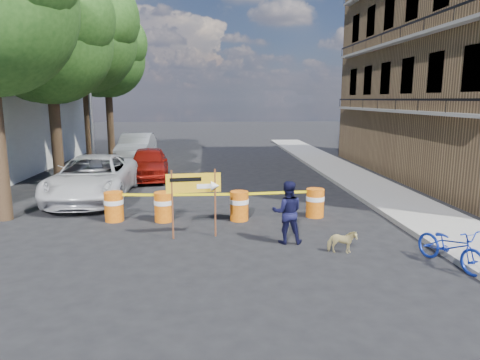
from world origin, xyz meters
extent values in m
plane|color=black|center=(0.00, 0.00, 0.00)|extent=(120.00, 120.00, 0.00)
cube|color=gray|center=(6.20, 6.00, 0.07)|extent=(2.40, 40.00, 0.15)
cylinder|color=#332316|center=(-6.80, 7.00, 2.38)|extent=(0.44, 0.44, 4.76)
sphere|color=#1D4714|center=(-6.80, 7.00, 5.95)|extent=(5.00, 5.00, 5.00)
sphere|color=#1D4714|center=(-5.92, 6.50, 6.80)|extent=(3.75, 3.75, 3.75)
sphere|color=#1D4714|center=(-7.55, 7.62, 5.27)|extent=(3.50, 3.50, 3.50)
cylinder|color=#332316|center=(-6.80, 12.00, 2.66)|extent=(0.44, 0.44, 5.32)
sphere|color=#1D4714|center=(-6.80, 12.00, 6.65)|extent=(5.40, 5.40, 5.40)
sphere|color=#1D4714|center=(-5.85, 11.46, 7.60)|extent=(4.05, 4.05, 4.05)
sphere|color=#1D4714|center=(-7.61, 12.68, 5.89)|extent=(3.78, 3.78, 3.78)
cylinder|color=#332316|center=(-6.80, 17.00, 2.46)|extent=(0.44, 0.44, 4.93)
sphere|color=#1D4714|center=(-6.80, 17.00, 6.16)|extent=(4.80, 4.80, 4.80)
sphere|color=#1D4714|center=(-5.96, 16.52, 7.04)|extent=(3.60, 3.60, 3.60)
sphere|color=#1D4714|center=(-7.52, 17.60, 5.46)|extent=(3.36, 3.36, 3.36)
cylinder|color=gray|center=(-6.00, 9.50, 4.00)|extent=(0.16, 0.16, 8.00)
cylinder|color=gray|center=(-5.50, 9.50, 7.90)|extent=(1.00, 0.12, 0.12)
cube|color=silver|center=(-5.00, 9.50, 7.85)|extent=(0.35, 0.18, 0.12)
cylinder|color=#C64D0B|center=(-3.41, 1.61, 0.45)|extent=(0.56, 0.56, 0.90)
cylinder|color=white|center=(-3.41, 1.61, 0.60)|extent=(0.58, 0.58, 0.14)
cylinder|color=#C64D0B|center=(-1.90, 1.47, 0.45)|extent=(0.56, 0.56, 0.90)
cylinder|color=white|center=(-1.90, 1.47, 0.60)|extent=(0.58, 0.58, 0.14)
cylinder|color=#C64D0B|center=(0.40, 1.41, 0.45)|extent=(0.56, 0.56, 0.90)
cylinder|color=white|center=(0.40, 1.41, 0.60)|extent=(0.58, 0.58, 0.14)
cylinder|color=#C64D0B|center=(2.82, 1.62, 0.45)|extent=(0.56, 0.56, 0.90)
cylinder|color=white|center=(2.82, 1.62, 0.60)|extent=(0.58, 0.58, 0.14)
cylinder|color=#592D19|center=(-1.48, -0.25, 0.93)|extent=(0.05, 0.05, 1.86)
cylinder|color=#592D19|center=(-0.35, -0.12, 0.93)|extent=(0.05, 0.05, 1.86)
cube|color=gold|center=(-0.92, -0.18, 1.50)|extent=(1.44, 0.19, 0.52)
cube|color=white|center=(-0.63, -0.17, 1.40)|extent=(0.41, 0.06, 0.12)
cone|color=white|center=(-0.35, -0.14, 1.40)|extent=(0.26, 0.29, 0.27)
cube|color=black|center=(-1.12, -0.23, 1.60)|extent=(0.82, 0.10, 0.10)
imported|color=black|center=(1.48, -0.77, 0.81)|extent=(0.85, 0.69, 1.63)
imported|color=#162FB2|center=(4.80, -2.63, 0.89)|extent=(0.89, 1.08, 1.77)
imported|color=tan|center=(2.66, -1.65, 0.29)|extent=(0.73, 0.43, 0.58)
imported|color=silver|center=(-4.80, 4.68, 0.80)|extent=(2.75, 5.79, 1.60)
imported|color=maroon|center=(-3.30, 8.67, 0.74)|extent=(2.08, 4.45, 1.47)
imported|color=#B1B4B9|center=(-4.80, 14.64, 0.83)|extent=(1.80, 5.04, 1.65)
camera|label=1|loc=(-0.52, -11.27, 3.66)|focal=32.00mm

